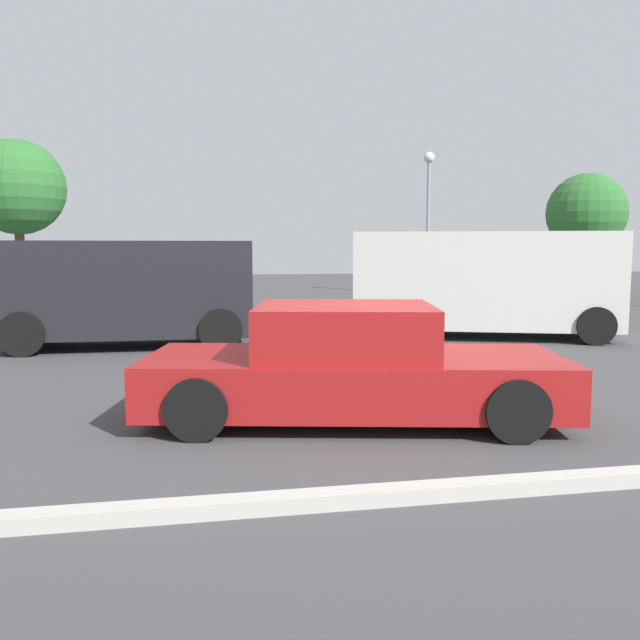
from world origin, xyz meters
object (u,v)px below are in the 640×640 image
Objects in this scene: pedestrian at (127,287)px; light_post_near at (428,197)px; van_white at (483,281)px; sedan_foreground at (351,367)px; dog at (541,372)px; suv_dark at (129,289)px.

light_post_near reaches higher than pedestrian.
pedestrian is (-7.64, 2.86, -0.21)m from van_white.
sedan_foreground is 2.85m from dog.
light_post_near is at bearing 94.03° from van_white.
sedan_foreground is 0.84× the size of light_post_near.
dog is at bearing -109.07° from pedestrian.
suv_dark is at bearing -138.76° from pedestrian.
pedestrian is (-6.00, 8.22, 0.70)m from dog.
light_post_near is (3.25, 12.36, 2.74)m from van_white.
van_white is at bearing -165.53° from dog.
light_post_near reaches higher than sedan_foreground.
sedan_foreground is at bearing -62.91° from suv_dark.
suv_dark is at bearing -130.42° from light_post_near.
light_post_near is (7.62, 18.49, 3.36)m from sedan_foreground.
van_white is (1.64, 5.36, 0.91)m from dog.
dog is 0.11× the size of van_white.
pedestrian is 14.75m from light_post_near.
suv_dark reaches higher than pedestrian.
sedan_foreground is at bearing -42.86° from dog.
van_white is 3.42× the size of pedestrian.
van_white is at bearing -75.70° from pedestrian.
van_white reaches higher than sedan_foreground.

